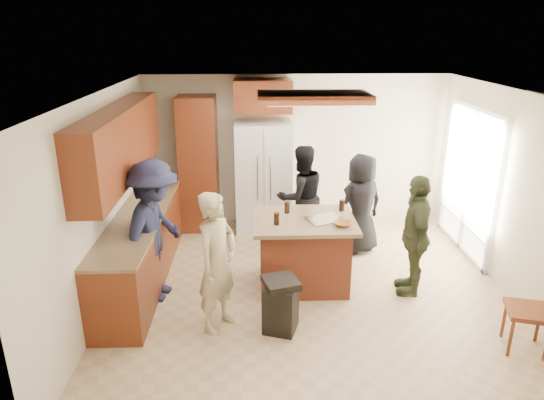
{
  "coord_description": "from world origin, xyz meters",
  "views": [
    {
      "loc": [
        -0.69,
        -5.46,
        3.2
      ],
      "look_at": [
        -0.48,
        0.28,
        1.15
      ],
      "focal_mm": 32.0,
      "sensor_mm": 36.0,
      "label": 1
    }
  ],
  "objects_px": {
    "person_behind_right": "(361,204)",
    "person_front_left": "(217,263)",
    "person_counter": "(155,231)",
    "kitchen_island": "(303,251)",
    "refrigerator": "(264,177)",
    "trash_bin": "(281,304)",
    "person_behind_left": "(301,197)",
    "person_side_right": "(415,235)",
    "spindle_chair": "(531,311)"
  },
  "relations": [
    {
      "from": "person_behind_right",
      "to": "person_front_left",
      "type": "bearing_deg",
      "value": 18.4
    },
    {
      "from": "person_counter",
      "to": "kitchen_island",
      "type": "xyz_separation_m",
      "value": [
        1.83,
        0.22,
        -0.41
      ]
    },
    {
      "from": "refrigerator",
      "to": "trash_bin",
      "type": "height_order",
      "value": "refrigerator"
    },
    {
      "from": "person_counter",
      "to": "refrigerator",
      "type": "relative_size",
      "value": 0.98
    },
    {
      "from": "person_behind_left",
      "to": "kitchen_island",
      "type": "distance_m",
      "value": 1.26
    },
    {
      "from": "person_behind_right",
      "to": "refrigerator",
      "type": "height_order",
      "value": "refrigerator"
    },
    {
      "from": "person_front_left",
      "to": "kitchen_island",
      "type": "height_order",
      "value": "person_front_left"
    },
    {
      "from": "person_behind_right",
      "to": "trash_bin",
      "type": "distance_m",
      "value": 2.42
    },
    {
      "from": "trash_bin",
      "to": "person_side_right",
      "type": "bearing_deg",
      "value": 24.94
    },
    {
      "from": "person_behind_left",
      "to": "kitchen_island",
      "type": "bearing_deg",
      "value": 65.79
    },
    {
      "from": "kitchen_island",
      "to": "trash_bin",
      "type": "distance_m",
      "value": 1.08
    },
    {
      "from": "person_side_right",
      "to": "person_behind_right",
      "type": "bearing_deg",
      "value": -151.05
    },
    {
      "from": "person_side_right",
      "to": "refrigerator",
      "type": "bearing_deg",
      "value": -129.79
    },
    {
      "from": "person_behind_right",
      "to": "trash_bin",
      "type": "xyz_separation_m",
      "value": [
        -1.29,
        -2.0,
        -0.43
      ]
    },
    {
      "from": "person_behind_right",
      "to": "person_counter",
      "type": "xyz_separation_m",
      "value": [
        -2.77,
        -1.22,
        0.13
      ]
    },
    {
      "from": "person_front_left",
      "to": "trash_bin",
      "type": "bearing_deg",
      "value": -66.65
    },
    {
      "from": "person_front_left",
      "to": "refrigerator",
      "type": "bearing_deg",
      "value": 19.67
    },
    {
      "from": "trash_bin",
      "to": "spindle_chair",
      "type": "xyz_separation_m",
      "value": [
        2.55,
        -0.44,
        0.13
      ]
    },
    {
      "from": "refrigerator",
      "to": "trash_bin",
      "type": "xyz_separation_m",
      "value": [
        0.13,
        -2.95,
        -0.58
      ]
    },
    {
      "from": "person_front_left",
      "to": "refrigerator",
      "type": "xyz_separation_m",
      "value": [
        0.56,
        2.86,
        0.1
      ]
    },
    {
      "from": "person_behind_right",
      "to": "spindle_chair",
      "type": "bearing_deg",
      "value": 91.66
    },
    {
      "from": "person_counter",
      "to": "person_behind_right",
      "type": "bearing_deg",
      "value": -52.96
    },
    {
      "from": "person_behind_left",
      "to": "refrigerator",
      "type": "distance_m",
      "value": 0.92
    },
    {
      "from": "person_behind_right",
      "to": "person_counter",
      "type": "distance_m",
      "value": 3.03
    },
    {
      "from": "person_behind_right",
      "to": "refrigerator",
      "type": "bearing_deg",
      "value": -59.5
    },
    {
      "from": "person_behind_left",
      "to": "trash_bin",
      "type": "bearing_deg",
      "value": 58.7
    },
    {
      "from": "refrigerator",
      "to": "kitchen_island",
      "type": "height_order",
      "value": "refrigerator"
    },
    {
      "from": "person_counter",
      "to": "trash_bin",
      "type": "distance_m",
      "value": 1.77
    },
    {
      "from": "person_front_left",
      "to": "person_side_right",
      "type": "distance_m",
      "value": 2.49
    },
    {
      "from": "person_counter",
      "to": "spindle_chair",
      "type": "relative_size",
      "value": 1.78
    },
    {
      "from": "person_front_left",
      "to": "person_behind_right",
      "type": "height_order",
      "value": "person_front_left"
    },
    {
      "from": "person_side_right",
      "to": "spindle_chair",
      "type": "bearing_deg",
      "value": 44.24
    },
    {
      "from": "trash_bin",
      "to": "person_behind_right",
      "type": "bearing_deg",
      "value": 57.25
    },
    {
      "from": "person_front_left",
      "to": "spindle_chair",
      "type": "xyz_separation_m",
      "value": [
        3.24,
        -0.53,
        -0.35
      ]
    },
    {
      "from": "person_behind_right",
      "to": "person_side_right",
      "type": "distance_m",
      "value": 1.28
    },
    {
      "from": "spindle_chair",
      "to": "person_behind_left",
      "type": "bearing_deg",
      "value": 128.64
    },
    {
      "from": "kitchen_island",
      "to": "spindle_chair",
      "type": "xyz_separation_m",
      "value": [
        2.21,
        -1.45,
        -0.02
      ]
    },
    {
      "from": "refrigerator",
      "to": "trash_bin",
      "type": "relative_size",
      "value": 2.86
    },
    {
      "from": "person_counter",
      "to": "person_behind_left",
      "type": "bearing_deg",
      "value": -39.68
    },
    {
      "from": "person_behind_left",
      "to": "person_side_right",
      "type": "relative_size",
      "value": 1.02
    },
    {
      "from": "trash_bin",
      "to": "spindle_chair",
      "type": "bearing_deg",
      "value": -9.81
    },
    {
      "from": "person_behind_left",
      "to": "person_counter",
      "type": "xyz_separation_m",
      "value": [
        -1.91,
        -1.43,
        0.09
      ]
    },
    {
      "from": "person_front_left",
      "to": "person_behind_left",
      "type": "height_order",
      "value": "person_front_left"
    },
    {
      "from": "person_side_right",
      "to": "person_behind_left",
      "type": "bearing_deg",
      "value": -128.25
    },
    {
      "from": "person_front_left",
      "to": "person_side_right",
      "type": "relative_size",
      "value": 1.03
    },
    {
      "from": "person_side_right",
      "to": "kitchen_island",
      "type": "height_order",
      "value": "person_side_right"
    },
    {
      "from": "person_side_right",
      "to": "refrigerator",
      "type": "xyz_separation_m",
      "value": [
        -1.83,
        2.15,
        0.12
      ]
    },
    {
      "from": "person_behind_right",
      "to": "person_side_right",
      "type": "bearing_deg",
      "value": 83.41
    },
    {
      "from": "person_side_right",
      "to": "trash_bin",
      "type": "distance_m",
      "value": 1.94
    },
    {
      "from": "person_behind_left",
      "to": "spindle_chair",
      "type": "distance_m",
      "value": 3.42
    }
  ]
}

